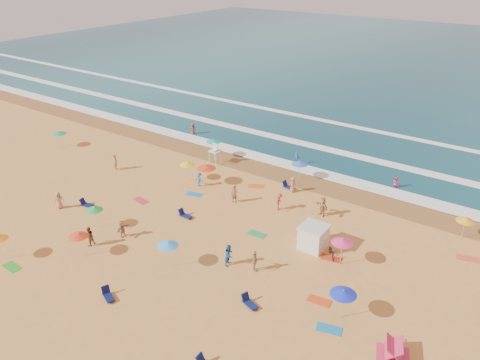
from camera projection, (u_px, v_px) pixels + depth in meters
The scene contains 12 objects.
ground at pixel (228, 226), 42.89m from camera, with size 220.00×220.00×0.00m, color gold.
ocean at pixel (450, 64), 104.68m from camera, with size 220.00×140.00×0.18m, color #0C4756.
wet_sand at pixel (294, 177), 52.08m from camera, with size 220.00×220.00×0.00m, color olive.
surf_foam at pixel (329, 152), 58.53m from camera, with size 200.00×18.70×0.05m.
cabana at pixel (313, 238), 39.31m from camera, with size 2.00×2.00×2.00m, color silver.
cabana_roof at pixel (314, 227), 38.85m from camera, with size 2.20×2.20×0.12m, color silver.
bicycle at pixel (332, 252), 38.35m from camera, with size 0.60×1.72×0.90m, color black.
lifeguard_stand at pixel (215, 155), 55.24m from camera, with size 1.20×1.20×2.10m, color white, non-canonical shape.
beach_umbrellas at pixel (243, 206), 42.03m from camera, with size 66.74×28.83×0.72m.
loungers at pixel (262, 275), 36.08m from camera, with size 47.17×24.26×0.34m.
towels at pixel (219, 238), 41.04m from camera, with size 42.84×24.43×0.03m.
beachgoers at pixel (242, 200), 45.63m from camera, with size 39.67×26.81×2.14m.
Camera 1 is at (21.99, -29.38, 22.63)m, focal length 35.00 mm.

